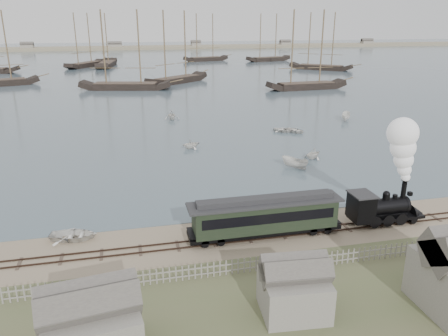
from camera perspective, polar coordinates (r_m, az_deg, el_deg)
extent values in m
plane|color=gray|center=(38.50, -0.47, -8.13)|extent=(600.00, 600.00, 0.00)
cube|color=#435360|center=(204.38, -11.24, 13.61)|extent=(600.00, 336.00, 0.06)
cube|color=#32231B|center=(36.30, 0.41, -9.74)|extent=(120.00, 0.08, 0.12)
cube|color=#32231B|center=(37.16, 0.04, -9.02)|extent=(120.00, 0.08, 0.12)
cube|color=#44342B|center=(36.76, 0.22, -9.47)|extent=(120.00, 1.80, 0.06)
cube|color=tan|center=(284.13, -11.94, 14.93)|extent=(500.00, 20.00, 1.80)
cube|color=black|center=(42.04, 20.36, -5.91)|extent=(6.72, 1.98, 0.25)
cylinder|color=black|center=(41.45, 20.05, -4.74)|extent=(4.15, 1.48, 1.48)
cube|color=black|center=(40.27, 17.47, -4.84)|extent=(1.78, 2.17, 2.27)
cube|color=#2B2B2E|center=(39.82, 17.63, -3.27)|extent=(1.98, 2.37, 0.12)
cylinder|color=black|center=(41.99, 22.41, -2.77)|extent=(0.43, 0.43, 1.58)
sphere|color=black|center=(41.13, 20.46, -3.23)|extent=(0.63, 0.63, 0.63)
cone|color=black|center=(43.83, 23.83, -5.49)|extent=(1.38, 1.98, 1.98)
cube|color=black|center=(42.50, 23.12, -3.11)|extent=(0.35, 0.35, 0.35)
cube|color=black|center=(37.30, 5.34, -8.00)|extent=(13.01, 2.14, 0.33)
cube|color=black|center=(36.74, 5.41, -6.19)|extent=(12.08, 2.32, 2.32)
cube|color=black|center=(35.63, 6.01, -6.63)|extent=(11.15, 0.06, 0.84)
cube|color=black|center=(37.66, 4.85, -5.14)|extent=(11.15, 0.06, 0.84)
cube|color=#2B2B2E|center=(36.24, 5.46, -4.46)|extent=(13.01, 2.51, 0.17)
cube|color=#2B2B2E|center=(36.13, 5.48, -4.06)|extent=(11.62, 1.12, 0.42)
imported|color=silver|center=(38.94, -19.05, -8.26)|extent=(3.47, 4.36, 0.81)
imported|color=silver|center=(62.10, -4.31, 3.18)|extent=(2.90, 3.15, 1.39)
imported|color=silver|center=(54.41, 9.19, 0.69)|extent=(3.46, 3.39, 1.36)
imported|color=silver|center=(71.98, 7.81, 4.96)|extent=(3.86, 4.16, 0.70)
imported|color=silver|center=(58.52, 11.57, 1.88)|extent=(3.35, 3.49, 1.42)
imported|color=silver|center=(82.60, 15.61, 6.50)|extent=(3.96, 3.21, 1.46)
imported|color=silver|center=(80.87, -6.86, 6.89)|extent=(3.30, 2.87, 1.69)
imported|color=silver|center=(71.91, 9.26, 4.89)|extent=(4.33, 4.00, 0.73)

